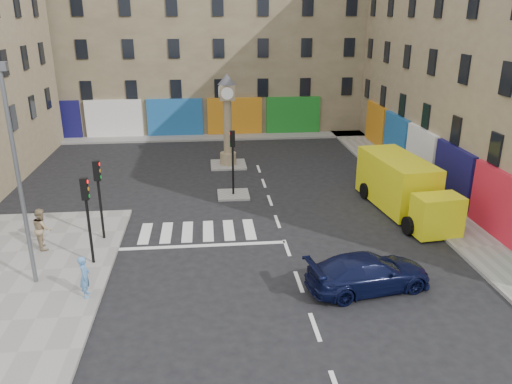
{
  "coord_description": "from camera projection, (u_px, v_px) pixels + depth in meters",
  "views": [
    {
      "loc": [
        -3.41,
        -18.97,
        10.03
      ],
      "look_at": [
        -1.19,
        3.0,
        2.0
      ],
      "focal_mm": 35.0,
      "sensor_mm": 36.0,
      "label": 1
    }
  ],
  "objects": [
    {
      "name": "ground",
      "position": [
        290.0,
        258.0,
        21.48
      ],
      "size": [
        120.0,
        120.0,
        0.0
      ],
      "primitive_type": "plane",
      "color": "black",
      "rests_on": "ground"
    },
    {
      "name": "navy_sedan",
      "position": [
        369.0,
        273.0,
        18.89
      ],
      "size": [
        5.1,
        2.8,
        1.4
      ],
      "primitive_type": "imported",
      "rotation": [
        0.0,
        0.0,
        1.75
      ],
      "color": "black",
      "rests_on": "ground"
    },
    {
      "name": "sidewalk_left",
      "position": [
        8.0,
        295.0,
        18.55
      ],
      "size": [
        7.0,
        16.0,
        0.15
      ],
      "primitive_type": "cube",
      "color": "gray",
      "rests_on": "ground"
    },
    {
      "name": "clock_pillar",
      "position": [
        227.0,
        115.0,
        33.17
      ],
      "size": [
        1.2,
        1.2,
        6.1
      ],
      "color": "#948461",
      "rests_on": "island_far"
    },
    {
      "name": "traffic_light_island",
      "position": [
        233.0,
        152.0,
        27.89
      ],
      "size": [
        0.28,
        0.22,
        3.7
      ],
      "color": "black",
      "rests_on": "island_near"
    },
    {
      "name": "lamp_post",
      "position": [
        17.0,
        167.0,
        17.76
      ],
      "size": [
        0.5,
        0.25,
        8.3
      ],
      "color": "#595B60",
      "rests_on": "sidewalk_left"
    },
    {
      "name": "building_far",
      "position": [
        196.0,
        29.0,
        44.39
      ],
      "size": [
        32.0,
        10.0,
        17.0
      ],
      "primitive_type": "cube",
      "color": "#857858",
      "rests_on": "ground"
    },
    {
      "name": "traffic_light_left_near",
      "position": [
        87.0,
        207.0,
        19.99
      ],
      "size": [
        0.28,
        0.22,
        3.7
      ],
      "color": "black",
      "rests_on": "sidewalk_left"
    },
    {
      "name": "sidewalk_right",
      "position": [
        400.0,
        178.0,
        31.63
      ],
      "size": [
        2.6,
        30.0,
        0.15
      ],
      "primitive_type": "cube",
      "color": "gray",
      "rests_on": "ground"
    },
    {
      "name": "pedestrian_blue",
      "position": [
        85.0,
        276.0,
        18.11
      ],
      "size": [
        0.45,
        0.62,
        1.6
      ],
      "primitive_type": "imported",
      "rotation": [
        0.0,
        0.0,
        1.68
      ],
      "color": "#5183BA",
      "rests_on": "sidewalk_left"
    },
    {
      "name": "traffic_light_left_far",
      "position": [
        99.0,
        187.0,
        22.24
      ],
      "size": [
        0.28,
        0.22,
        3.7
      ],
      "color": "black",
      "rests_on": "sidewalk_left"
    },
    {
      "name": "sidewalk_far",
      "position": [
        200.0,
        137.0,
        41.84
      ],
      "size": [
        32.0,
        2.4,
        0.15
      ],
      "primitive_type": "cube",
      "color": "gray",
      "rests_on": "ground"
    },
    {
      "name": "island_near",
      "position": [
        233.0,
        195.0,
        28.76
      ],
      "size": [
        1.8,
        1.8,
        0.12
      ],
      "primitive_type": "cube",
      "color": "gray",
      "rests_on": "ground"
    },
    {
      "name": "island_far",
      "position": [
        228.0,
        165.0,
        34.37
      ],
      "size": [
        2.4,
        2.4,
        0.12
      ],
      "primitive_type": "cube",
      "color": "gray",
      "rests_on": "ground"
    },
    {
      "name": "pedestrian_tan",
      "position": [
        42.0,
        228.0,
        21.82
      ],
      "size": [
        1.02,
        1.11,
        1.84
      ],
      "primitive_type": "imported",
      "rotation": [
        0.0,
        0.0,
        2.02
      ],
      "color": "#947D5B",
      "rests_on": "sidewalk_left"
    },
    {
      "name": "yellow_van",
      "position": [
        403.0,
        187.0,
        26.17
      ],
      "size": [
        3.19,
        7.69,
        2.72
      ],
      "rotation": [
        0.0,
        0.0,
        0.11
      ],
      "color": "yellow",
      "rests_on": "ground"
    }
  ]
}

